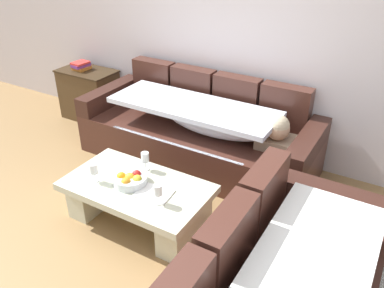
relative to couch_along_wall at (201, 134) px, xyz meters
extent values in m
plane|color=olive|center=(0.12, -1.63, -0.33)|extent=(14.00, 14.00, 0.00)
cube|color=silver|center=(0.12, 0.52, 1.02)|extent=(9.00, 0.10, 2.70)
cube|color=#44241C|center=(-0.04, -0.03, -0.12)|extent=(2.46, 0.92, 0.42)
cube|color=#44241C|center=(-0.83, 0.35, 0.32)|extent=(0.49, 0.16, 0.46)
cube|color=#44241C|center=(-0.30, 0.35, 0.32)|extent=(0.49, 0.16, 0.46)
cube|color=#44241C|center=(0.22, 0.35, 0.32)|extent=(0.49, 0.16, 0.46)
cube|color=#44241C|center=(0.75, 0.35, 0.32)|extent=(0.49, 0.16, 0.46)
cube|color=#361D16|center=(-1.18, -0.03, 0.19)|extent=(0.18, 0.92, 0.20)
cube|color=#361D16|center=(1.10, -0.03, 0.19)|extent=(0.18, 0.92, 0.20)
cube|color=gray|center=(0.83, -0.04, 0.15)|extent=(0.36, 0.28, 0.11)
sphere|color=tan|center=(0.83, -0.08, 0.31)|extent=(0.21, 0.21, 0.21)
sphere|color=#CCB793|center=(0.83, -0.08, 0.34)|extent=(0.20, 0.20, 0.20)
ellipsoid|color=silver|center=(0.21, -0.08, 0.23)|extent=(1.10, 0.44, 0.28)
cube|color=silver|center=(-0.04, -0.10, 0.33)|extent=(1.70, 0.60, 0.05)
cube|color=silver|center=(-0.04, -0.47, -0.10)|extent=(1.44, 0.04, 0.38)
cube|color=#44241C|center=(1.09, -1.64, 0.32)|extent=(0.16, 0.52, 0.46)
cube|color=#44241C|center=(1.09, -1.09, 0.32)|extent=(0.16, 0.52, 0.46)
cube|color=#361D16|center=(1.47, -0.73, 0.19)|extent=(0.92, 0.18, 0.20)
cube|color=white|center=(1.54, -1.64, 0.33)|extent=(0.60, 1.52, 0.05)
cube|color=beige|center=(0.03, -1.13, 0.02)|extent=(1.20, 0.68, 0.06)
cube|color=beige|center=(-0.43, -1.13, -0.17)|extent=(0.20, 0.54, 0.32)
cube|color=beige|center=(0.49, -1.13, -0.17)|extent=(0.20, 0.54, 0.32)
cylinder|color=silver|center=(-0.02, -1.14, 0.09)|extent=(0.28, 0.28, 0.07)
sphere|color=gold|center=(-0.02, -1.14, 0.11)|extent=(0.08, 0.08, 0.08)
sphere|color=orange|center=(-0.01, -1.21, 0.11)|extent=(0.08, 0.08, 0.08)
sphere|color=orange|center=(-0.09, -1.17, 0.11)|extent=(0.08, 0.08, 0.08)
sphere|color=#B11E1A|center=(0.00, -1.08, 0.11)|extent=(0.08, 0.08, 0.08)
sphere|color=gold|center=(0.05, -1.14, 0.11)|extent=(0.08, 0.08, 0.08)
cylinder|color=silver|center=(-0.29, -1.26, 0.05)|extent=(0.06, 0.06, 0.01)
cylinder|color=silver|center=(-0.29, -1.26, 0.09)|extent=(0.01, 0.01, 0.07)
cylinder|color=silver|center=(-0.29, -1.26, 0.17)|extent=(0.07, 0.07, 0.08)
cylinder|color=silver|center=(0.32, -1.24, 0.05)|extent=(0.06, 0.06, 0.01)
cylinder|color=silver|center=(0.32, -1.24, 0.09)|extent=(0.01, 0.01, 0.07)
cylinder|color=silver|center=(0.32, -1.24, 0.17)|extent=(0.07, 0.07, 0.08)
cylinder|color=silver|center=(-0.04, -0.91, 0.05)|extent=(0.06, 0.06, 0.01)
cylinder|color=silver|center=(-0.04, -0.91, 0.09)|extent=(0.01, 0.01, 0.07)
cylinder|color=silver|center=(-0.04, -0.91, 0.17)|extent=(0.07, 0.07, 0.08)
cube|color=white|center=(0.23, -1.16, 0.06)|extent=(0.30, 0.24, 0.01)
cube|color=#4A351D|center=(-1.77, 0.22, -0.02)|extent=(0.70, 0.42, 0.62)
cube|color=#342514|center=(-1.77, 0.22, 0.30)|extent=(0.72, 0.44, 0.02)
cube|color=#B76623|center=(-1.84, 0.22, 0.33)|extent=(0.18, 0.20, 0.04)
cube|color=#72337F|center=(-1.84, 0.22, 0.37)|extent=(0.17, 0.23, 0.04)
cube|color=red|center=(-1.84, 0.21, 0.40)|extent=(0.18, 0.21, 0.02)
camera|label=1|loc=(1.77, -3.18, 1.92)|focal=37.10mm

